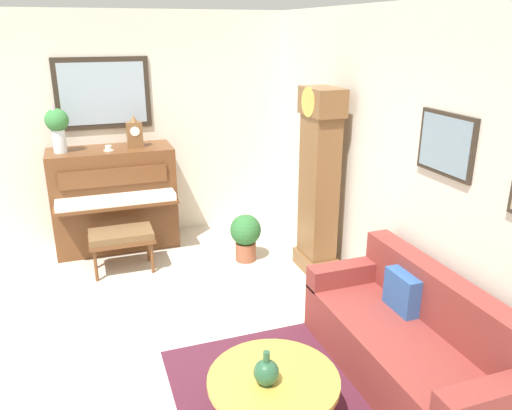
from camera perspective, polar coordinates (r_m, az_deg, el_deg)
ground_plane at (r=4.63m, az=-13.07°, el=-15.78°), size 6.40×6.00×0.10m
wall_left at (r=6.52m, az=-16.87°, el=8.21°), size 0.13×4.90×2.80m
wall_back at (r=4.78m, az=15.33°, el=4.45°), size 5.30×0.13×2.80m
piano at (r=6.35m, az=-15.72°, el=0.72°), size 0.87×1.44×1.24m
piano_bench at (r=5.75m, az=-15.02°, el=-3.54°), size 0.42×0.70×0.48m
grandfather_clock at (r=5.45m, az=7.10°, el=2.00°), size 0.52×0.34×2.03m
couch at (r=4.16m, az=17.28°, el=-14.68°), size 1.90×0.80×0.84m
coffee_table at (r=3.52m, az=2.00°, el=-19.33°), size 0.88×0.88×0.41m
mantel_clock at (r=6.18m, az=-13.61°, el=7.95°), size 0.13×0.18×0.38m
flower_vase at (r=6.13m, az=-21.59°, el=8.42°), size 0.26×0.26×0.58m
teacup at (r=6.10m, az=-16.37°, el=6.16°), size 0.12×0.12×0.06m
green_jug at (r=3.40m, az=1.18°, el=-18.39°), size 0.17×0.17×0.24m
potted_plant at (r=5.84m, az=-1.19°, el=-3.36°), size 0.36×0.36×0.56m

